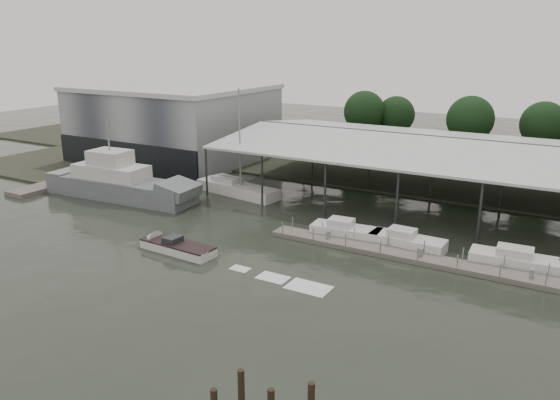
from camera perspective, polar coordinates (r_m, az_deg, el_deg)
The scene contains 13 objects.
ground at distance 42.15m, azimuth -8.37°, elevation -7.14°, with size 200.00×200.00×0.00m, color #262C24.
land_strip_far at distance 77.78m, azimuth 11.22°, elevation 3.78°, with size 140.00×30.00×0.30m.
land_strip_west at distance 89.61m, azimuth -16.59°, elevation 5.07°, with size 20.00×40.00×0.30m.
storage_warehouse at distance 80.45m, azimuth -10.97°, elevation 7.97°, with size 24.50×20.50×10.50m.
covered_boat_shed at distance 59.35m, azimuth 22.59°, elevation 4.89°, with size 58.24×24.00×6.96m.
trawler_dock at distance 71.93m, azimuth -20.29°, elevation 2.16°, with size 3.00×18.00×0.50m.
floating_dock at distance 44.24m, azimuth 15.70°, elevation -6.15°, with size 28.00×2.00×1.40m.
grey_trawler at distance 62.06m, azimuth -16.31°, elevation 1.64°, with size 18.73×5.61×8.84m.
white_sailboat at distance 61.35m, azimuth -4.59°, elevation 1.18°, with size 10.72×4.14×11.98m.
speedboat_underway at distance 45.90m, azimuth -11.19°, elevation -4.74°, with size 18.37×2.96×2.00m.
moored_cruiser_0 at distance 48.18m, azimuth 6.85°, elevation -3.23°, with size 6.25×2.70×1.70m.
moored_cruiser_1 at distance 46.62m, azimuth 13.08°, elevation -4.24°, with size 6.29×2.42×1.70m.
moored_cruiser_2 at distance 45.28m, azimuth 23.79°, elevation -5.89°, with size 7.50×2.58×1.70m.
Camera 1 is at (24.53, -29.91, 16.75)m, focal length 35.00 mm.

